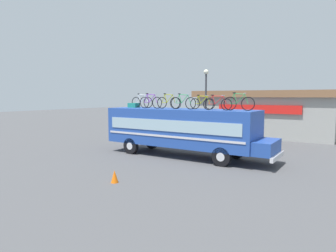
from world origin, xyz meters
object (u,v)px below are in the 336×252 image
at_px(rooftop_bicycle_2, 151,102).
at_px(rooftop_bicycle_1, 142,102).
at_px(luggage_bag_1, 134,105).
at_px(bus, 182,128).
at_px(traffic_cone, 115,176).
at_px(rooftop_bicycle_6, 217,104).
at_px(rooftop_bicycle_4, 183,103).
at_px(rooftop_bicycle_3, 168,102).
at_px(rooftop_bicycle_5, 202,103).
at_px(street_lamp, 206,96).
at_px(rooftop_bicycle_7, 239,103).

bearing_deg(rooftop_bicycle_2, rooftop_bicycle_1, 156.90).
bearing_deg(luggage_bag_1, bus, -2.80).
xyz_separation_m(rooftop_bicycle_1, traffic_cone, (3.55, -6.48, -3.03)).
relative_size(bus, rooftop_bicycle_6, 6.18).
height_order(bus, rooftop_bicycle_4, rooftop_bicycle_4).
relative_size(rooftop_bicycle_1, rooftop_bicycle_6, 1.01).
relative_size(rooftop_bicycle_2, rooftop_bicycle_3, 1.02).
height_order(rooftop_bicycle_1, rooftop_bicycle_5, rooftop_bicycle_1).
xyz_separation_m(luggage_bag_1, rooftop_bicycle_5, (5.17, 0.02, 0.21)).
xyz_separation_m(rooftop_bicycle_6, street_lamp, (-3.36, 5.58, 0.40)).
relative_size(luggage_bag_1, traffic_cone, 1.23).
xyz_separation_m(rooftop_bicycle_7, traffic_cone, (-3.19, -6.27, -3.04)).
bearing_deg(rooftop_bicycle_1, street_lamp, 66.72).
bearing_deg(rooftop_bicycle_1, rooftop_bicycle_5, 1.35).
relative_size(rooftop_bicycle_6, traffic_cone, 3.17).
distance_m(bus, luggage_bag_1, 4.15).
height_order(rooftop_bicycle_1, rooftop_bicycle_2, rooftop_bicycle_2).
bearing_deg(rooftop_bicycle_3, rooftop_bicycle_4, -4.90).
height_order(rooftop_bicycle_2, rooftop_bicycle_7, rooftop_bicycle_7).
relative_size(rooftop_bicycle_5, street_lamp, 0.28).
distance_m(luggage_bag_1, traffic_cone, 8.32).
relative_size(rooftop_bicycle_2, traffic_cone, 3.17).
height_order(bus, rooftop_bicycle_6, rooftop_bicycle_6).
height_order(rooftop_bicycle_6, rooftop_bicycle_7, rooftop_bicycle_7).
height_order(bus, rooftop_bicycle_3, rooftop_bicycle_3).
height_order(rooftop_bicycle_4, rooftop_bicycle_6, rooftop_bicycle_4).
height_order(rooftop_bicycle_4, rooftop_bicycle_7, rooftop_bicycle_7).
bearing_deg(rooftop_bicycle_3, rooftop_bicycle_5, 8.18).
bearing_deg(rooftop_bicycle_4, rooftop_bicycle_3, 175.10).
distance_m(rooftop_bicycle_1, rooftop_bicycle_2, 1.14).
bearing_deg(street_lamp, rooftop_bicycle_1, -113.28).
height_order(bus, rooftop_bicycle_5, rooftop_bicycle_5).
bearing_deg(rooftop_bicycle_6, rooftop_bicycle_5, 155.75).
height_order(rooftop_bicycle_2, street_lamp, street_lamp).
xyz_separation_m(rooftop_bicycle_3, rooftop_bicycle_5, (2.17, 0.31, -0.03)).
xyz_separation_m(rooftop_bicycle_1, rooftop_bicycle_5, (4.41, 0.10, -0.03)).
bearing_deg(rooftop_bicycle_6, bus, 172.64).
bearing_deg(luggage_bag_1, rooftop_bicycle_1, -5.87).
bearing_deg(rooftop_bicycle_2, luggage_bag_1, 163.83).
bearing_deg(rooftop_bicycle_3, rooftop_bicycle_1, 174.67).
height_order(traffic_cone, street_lamp, street_lamp).
relative_size(bus, rooftop_bicycle_2, 6.18).
bearing_deg(luggage_bag_1, rooftop_bicycle_6, -4.54).
distance_m(rooftop_bicycle_1, rooftop_bicycle_6, 5.60).
bearing_deg(bus, rooftop_bicycle_1, 177.95).
distance_m(luggage_bag_1, rooftop_bicycle_3, 3.02).
xyz_separation_m(rooftop_bicycle_7, street_lamp, (-4.51, 5.37, 0.35)).
relative_size(rooftop_bicycle_3, street_lamp, 0.30).
bearing_deg(bus, luggage_bag_1, 177.20).
distance_m(rooftop_bicycle_6, street_lamp, 6.53).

